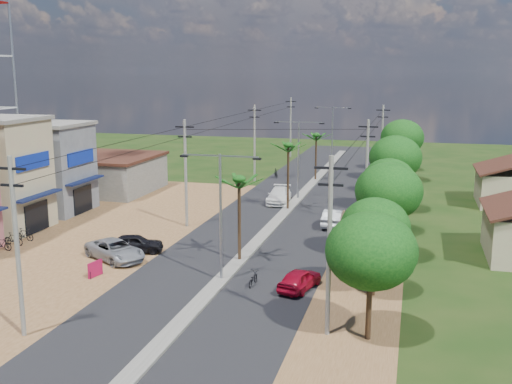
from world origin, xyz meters
TOP-DOWN VIEW (x-y plane):
  - ground at (0.00, 0.00)m, footprint 160.00×160.00m
  - road at (0.00, 15.00)m, footprint 12.00×110.00m
  - median at (0.00, 18.00)m, footprint 1.00×90.00m
  - dirt_lot_west at (-15.00, 8.00)m, footprint 18.00×46.00m
  - dirt_shoulder_east at (8.50, 15.00)m, footprint 5.00×90.00m
  - shophouse_grey at (-21.98, 14.00)m, footprint 9.00×6.40m
  - low_shed at (-21.00, 24.00)m, footprint 10.40×10.40m
  - tree_east_a at (9.50, -6.00)m, footprint 4.40×4.40m
  - tree_east_b at (9.30, 0.00)m, footprint 4.00×4.00m
  - tree_east_c at (9.70, 7.00)m, footprint 4.60×4.60m
  - tree_east_d at (9.40, 14.00)m, footprint 4.20×4.20m
  - tree_east_e at (9.60, 22.00)m, footprint 4.80×4.80m
  - tree_east_f at (9.20, 30.00)m, footprint 3.80×3.80m
  - tree_east_g at (9.80, 38.00)m, footprint 5.00×5.00m
  - tree_east_h at (9.50, 46.00)m, footprint 4.40×4.40m
  - palm_median_near at (0.00, 4.00)m, footprint 2.00×2.00m
  - palm_median_mid at (0.00, 20.00)m, footprint 2.00×2.00m
  - palm_median_far at (0.00, 36.00)m, footprint 2.00×2.00m
  - streetlight_near at (0.00, 0.00)m, footprint 5.10×0.18m
  - streetlight_mid at (0.00, 25.00)m, footprint 5.10×0.18m
  - streetlight_far at (0.00, 50.00)m, footprint 5.10×0.18m
  - utility_pole_w_a at (-7.00, -10.00)m, footprint 1.60×0.24m
  - utility_pole_w_b at (-7.00, 12.00)m, footprint 1.60×0.24m
  - utility_pole_w_c at (-7.00, 34.00)m, footprint 1.60×0.24m
  - utility_pole_w_d at (-7.00, 55.00)m, footprint 1.60×0.24m
  - utility_pole_e_a at (7.50, -6.00)m, footprint 1.60×0.24m
  - utility_pole_e_b at (7.50, 16.00)m, footprint 1.60×0.24m
  - utility_pole_e_c at (7.50, 38.00)m, footprint 1.60×0.24m
  - car_red_near at (5.00, -0.24)m, footprint 2.40×3.98m
  - car_silver_mid at (5.00, 15.34)m, footprint 1.69×4.55m
  - car_white_far at (-1.50, 22.91)m, footprint 2.48×5.24m
  - car_parked_silver at (-8.43, 2.12)m, footprint 5.48×4.50m
  - car_parked_dark at (-7.81, 3.96)m, footprint 4.34×2.98m
  - moto_rider_east at (2.12, -0.29)m, footprint 0.60×1.64m
  - moto_rider_west_a at (-1.24, 22.88)m, footprint 0.74×1.88m
  - moto_rider_west_b at (-5.00, 36.70)m, footprint 1.23×1.92m
  - roadside_sign at (-8.00, -1.33)m, footprint 0.37×1.25m

SIDE VIEW (x-z plane):
  - ground at x=0.00m, z-range 0.00..0.00m
  - dirt_shoulder_east at x=8.50m, z-range 0.00..0.03m
  - dirt_lot_west at x=-15.00m, z-range 0.00..0.04m
  - road at x=0.00m, z-range 0.00..0.04m
  - median at x=0.00m, z-range 0.00..0.18m
  - moto_rider_east at x=2.12m, z-range 0.00..0.85m
  - moto_rider_west_a at x=-1.24m, z-range 0.00..0.97m
  - roadside_sign at x=-8.00m, z-range 0.00..1.05m
  - moto_rider_west_b at x=-5.00m, z-range 0.00..1.12m
  - car_red_near at x=5.00m, z-range 0.00..1.27m
  - car_parked_dark at x=-7.81m, z-range 0.00..1.37m
  - car_parked_silver at x=-8.43m, z-range 0.00..1.39m
  - car_white_far at x=-1.50m, z-range 0.00..1.48m
  - car_silver_mid at x=5.00m, z-range 0.00..1.49m
  - low_shed at x=-21.00m, z-range -0.01..3.94m
  - tree_east_f at x=9.20m, z-range 1.13..6.64m
  - tree_east_b at x=9.30m, z-range 1.20..7.03m
  - shophouse_grey at x=-21.98m, z-range 0.01..8.31m
  - tree_east_d at x=9.40m, z-range 1.27..7.41m
  - tree_east_a at x=9.50m, z-range 1.30..7.67m
  - tree_east_h at x=9.50m, z-range 1.38..7.90m
  - utility_pole_w_a at x=-7.00m, z-range 0.26..9.26m
  - utility_pole_w_b at x=-7.00m, z-range 0.26..9.26m
  - utility_pole_w_c at x=-7.00m, z-range 0.26..9.26m
  - utility_pole_w_d at x=-7.00m, z-range 0.26..9.26m
  - utility_pole_e_a at x=7.50m, z-range 0.26..9.26m
  - utility_pole_e_b at x=7.50m, z-range 0.26..9.26m
  - utility_pole_e_c at x=7.50m, z-range 0.26..9.26m
  - streetlight_near at x=0.00m, z-range 0.79..8.79m
  - streetlight_mid at x=0.00m, z-range 0.79..8.79m
  - streetlight_far at x=0.00m, z-range 0.79..8.79m
  - tree_east_c at x=9.70m, z-range 1.45..8.28m
  - tree_east_e at x=9.60m, z-range 1.52..8.66m
  - tree_east_g at x=9.80m, z-range 1.55..8.93m
  - palm_median_far at x=0.00m, z-range 2.34..8.19m
  - palm_median_near at x=0.00m, z-range 2.46..8.61m
  - palm_median_mid at x=0.00m, z-range 2.62..9.17m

